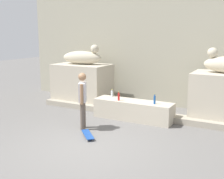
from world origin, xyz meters
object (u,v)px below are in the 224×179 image
Objects in this scene: skater at (83,98)px; bottle_clear at (112,94)px; statue_reclining_left at (83,57)px; bottle_blue at (155,100)px; skateboard at (88,134)px; bottle_red at (119,97)px.

skater is 1.78m from bottle_clear.
statue_reclining_left is at bearing -174.70° from skater.
statue_reclining_left is 2.30m from bottle_clear.
skater is at bearing -138.36° from bottle_blue.
skater is 5.12× the size of bottle_blue.
statue_reclining_left is at bearing 170.67° from skateboard.
bottle_blue is (3.45, -1.19, -1.09)m from statue_reclining_left.
skater is at bearing 179.08° from skateboard.
skateboard is 2.42m from bottle_blue.
bottle_clear reaches higher than skateboard.
skater is at bearing -65.45° from statue_reclining_left.
statue_reclining_left is 1.00× the size of skater.
skateboard is 2.43m from bottle_clear.
statue_reclining_left is 4.30m from skateboard.
bottle_blue is at bearing 103.27° from skater.
bottle_blue is at bearing -9.85° from bottle_clear.
bottle_clear is (1.79, -0.90, -1.12)m from statue_reclining_left.
bottle_blue is 1.20m from bottle_red.
bottle_blue is (1.67, 1.48, -0.16)m from skater.
skater is (1.78, -2.67, -0.93)m from statue_reclining_left.
bottle_clear is at bearing 140.16° from bottle_red.
bottle_blue is at bearing 4.58° from bottle_red.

